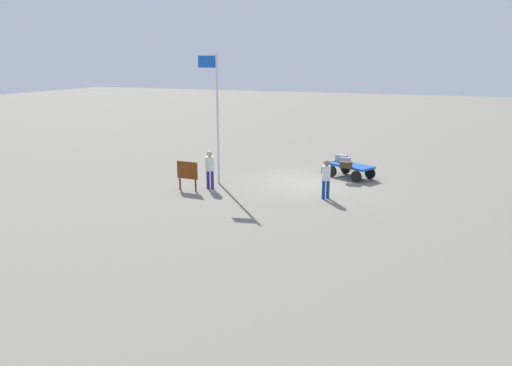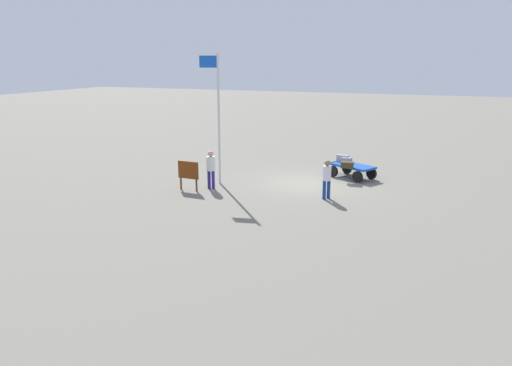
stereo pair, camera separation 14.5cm
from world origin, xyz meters
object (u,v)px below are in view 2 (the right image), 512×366
(suitcase_olive, at_px, (347,160))
(worker_trailing, at_px, (211,166))
(luggage_cart, at_px, (352,168))
(suitcase_tan, at_px, (328,170))
(worker_lead, at_px, (327,176))
(flagpole, at_px, (217,110))
(signboard, at_px, (188,172))
(suitcase_dark, at_px, (347,165))
(suitcase_grey, at_px, (343,158))

(suitcase_olive, bearing_deg, worker_trailing, 43.28)
(luggage_cart, distance_m, suitcase_tan, 1.43)
(worker_lead, height_order, flagpole, flagpole)
(worker_lead, xyz_separation_m, flagpole, (5.18, -0.67, 2.38))
(luggage_cart, xyz_separation_m, signboard, (6.05, 4.88, 0.35))
(worker_trailing, height_order, flagpole, flagpole)
(worker_lead, bearing_deg, suitcase_olive, -88.52)
(worker_trailing, xyz_separation_m, flagpole, (0.14, -0.98, 2.31))
(luggage_cart, distance_m, worker_trailing, 6.81)
(suitcase_dark, bearing_deg, luggage_cart, -96.06)
(suitcase_tan, height_order, signboard, signboard)
(suitcase_dark, relative_size, suitcase_tan, 1.15)
(signboard, bearing_deg, luggage_cart, -141.09)
(luggage_cart, relative_size, suitcase_grey, 3.85)
(suitcase_dark, height_order, signboard, signboard)
(luggage_cart, relative_size, worker_trailing, 1.39)
(suitcase_grey, distance_m, worker_lead, 4.58)
(worker_trailing, relative_size, signboard, 1.32)
(suitcase_olive, bearing_deg, suitcase_dark, 103.29)
(suitcase_olive, bearing_deg, signboard, 42.56)
(suitcase_dark, relative_size, signboard, 0.48)
(flagpole, bearing_deg, suitcase_tan, -136.89)
(luggage_cart, relative_size, flagpole, 0.41)
(luggage_cart, xyz_separation_m, worker_trailing, (5.27, 4.29, 0.53))
(worker_trailing, relative_size, flagpole, 0.29)
(suitcase_olive, xyz_separation_m, worker_lead, (-0.11, 4.33, 0.16))
(suitcase_olive, xyz_separation_m, worker_trailing, (4.93, 4.64, 0.23))
(luggage_cart, bearing_deg, signboard, 38.91)
(suitcase_grey, relative_size, suitcase_tan, 1.15)
(luggage_cart, relative_size, suitcase_olive, 4.69)
(signboard, bearing_deg, worker_trailing, -142.42)
(suitcase_tan, distance_m, worker_trailing, 6.36)
(signboard, bearing_deg, suitcase_dark, -145.31)
(suitcase_grey, bearing_deg, flagpole, 38.80)
(worker_trailing, bearing_deg, suitcase_olive, -136.72)
(flagpole, bearing_deg, suitcase_olive, -144.16)
(suitcase_dark, distance_m, suitcase_olive, 1.14)
(suitcase_tan, distance_m, flagpole, 6.50)
(suitcase_dark, relative_size, flagpole, 0.10)
(worker_trailing, bearing_deg, worker_lead, -176.46)
(luggage_cart, distance_m, flagpole, 6.95)
(suitcase_olive, relative_size, flagpole, 0.09)
(suitcase_dark, distance_m, flagpole, 6.43)
(signboard, bearing_deg, flagpole, -112.00)
(worker_trailing, bearing_deg, flagpole, -81.95)
(worker_trailing, bearing_deg, signboard, 37.58)
(suitcase_olive, bearing_deg, worker_lead, 91.48)
(luggage_cart, distance_m, signboard, 7.78)
(suitcase_dark, relative_size, suitcase_grey, 0.99)
(worker_trailing, distance_m, signboard, 1.00)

